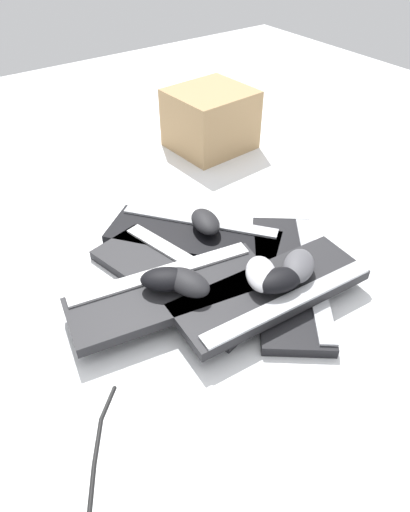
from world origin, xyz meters
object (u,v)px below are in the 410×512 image
keyboard_2 (193,237)px  keyboard_3 (273,291)px  mouse_1 (205,222)px  mouse_2 (278,280)px  mouse_4 (166,279)px  keyboard_4 (171,293)px  keyboard_0 (176,279)px  mouse_5 (261,274)px  mouse_3 (299,266)px  cardboard_box (210,119)px  mouse_0 (187,282)px  keyboard_1 (290,277)px

keyboard_2 → keyboard_3: keyboard_3 is taller
mouse_1 → mouse_2: (0.02, 0.29, 0.03)m
mouse_1 → mouse_4: size_ratio=1.00×
keyboard_4 → mouse_2: 0.23m
keyboard_4 → mouse_1: 0.26m
keyboard_0 → mouse_5: bearing=128.0°
mouse_2 → mouse_3: (-0.07, -0.01, 0.00)m
mouse_1 → cardboard_box: size_ratio=0.44×
mouse_2 → mouse_4: (0.19, -0.14, 0.00)m
mouse_0 → mouse_4: bearing=26.1°
cardboard_box → keyboard_4: bearing=47.5°
keyboard_3 → keyboard_4: same height
keyboard_2 → mouse_5: bearing=89.2°
mouse_0 → cardboard_box: 0.77m
keyboard_2 → mouse_1: bearing=172.4°
keyboard_3 → cardboard_box: 0.77m
keyboard_4 → mouse_4: 0.04m
keyboard_0 → mouse_5: (-0.12, 0.15, 0.07)m
keyboard_3 → mouse_5: 0.05m
keyboard_3 → keyboard_0: bearing=-53.5°
keyboard_1 → mouse_2: mouse_2 is taller
keyboard_2 → mouse_0: 0.25m
keyboard_3 → keyboard_4: size_ratio=0.98×
keyboard_2 → mouse_0: (0.15, 0.19, 0.07)m
keyboard_2 → mouse_3: 0.31m
keyboard_1 → cardboard_box: size_ratio=1.75×
mouse_2 → cardboard_box: size_ratio=0.44×
mouse_5 → cardboard_box: bearing=-172.9°
cardboard_box → mouse_2: bearing=64.3°
keyboard_1 → keyboard_4: (0.27, -0.09, 0.03)m
mouse_1 → mouse_3: (-0.04, 0.28, 0.03)m
keyboard_1 → mouse_4: mouse_4 is taller
mouse_1 → cardboard_box: bearing=157.6°
mouse_4 → cardboard_box: (-0.53, -0.56, 0.02)m
keyboard_4 → mouse_0: size_ratio=4.18×
mouse_1 → keyboard_4: bearing=-36.9°
mouse_2 → mouse_1: bearing=-80.7°
keyboard_2 → keyboard_4: keyboard_4 is taller
keyboard_4 → mouse_5: 0.20m
mouse_3 → mouse_5: size_ratio=1.00×
keyboard_4 → keyboard_2: bearing=-136.1°
keyboard_1 → keyboard_0: bearing=-34.2°
mouse_0 → mouse_1: 0.26m
keyboard_1 → keyboard_4: 0.29m
keyboard_0 → keyboard_1: same height
mouse_2 → mouse_4: same height
mouse_0 → mouse_5: 0.16m
keyboard_0 → mouse_0: (0.02, 0.08, 0.07)m
keyboard_0 → cardboard_box: size_ratio=1.84×
keyboard_0 → keyboard_4: keyboard_4 is taller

